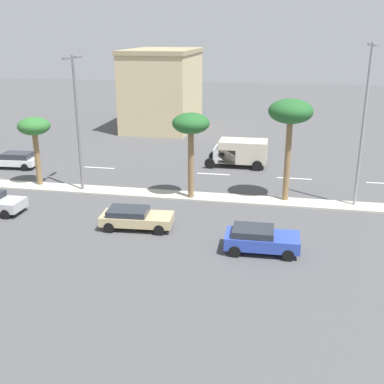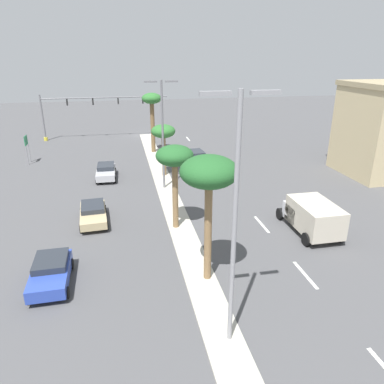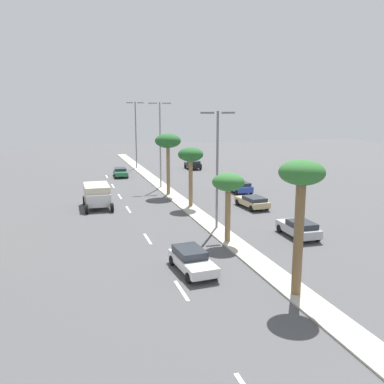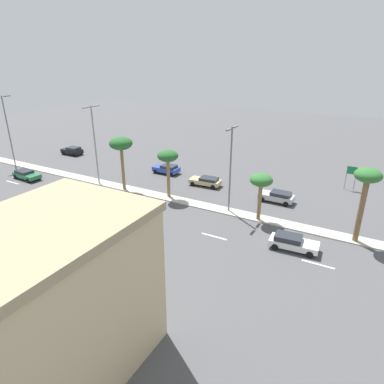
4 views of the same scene
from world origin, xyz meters
name	(u,v)px [view 2 (image 2 of 4)]	position (x,y,z in m)	size (l,w,h in m)	color
ground_plane	(181,228)	(0.00, 33.04, 0.00)	(160.00, 160.00, 0.00)	#4C4C4F
median_curb	(213,312)	(0.00, 42.48, 0.06)	(1.80, 84.96, 0.12)	#B7B2A3
lane_stripe_trailing	(188,139)	(-6.07, 4.00, 0.01)	(0.20, 2.80, 0.01)	silver
lane_stripe_outboard	(202,155)	(-6.07, 13.34, 0.01)	(0.20, 2.80, 0.01)	silver
lane_stripe_near	(224,180)	(-6.07, 23.38, 0.01)	(0.20, 2.80, 0.01)	silver
lane_stripe_center	(262,224)	(-6.07, 33.61, 0.01)	(0.20, 2.80, 0.01)	silver
lane_stripe_inboard	(305,275)	(-6.07, 40.34, 0.01)	(0.20, 2.80, 0.01)	silver
traffic_signal_gantry	(80,109)	(9.49, 0.91, 4.41)	(18.39, 0.53, 6.59)	slate
directional_road_sign	(26,144)	(14.56, 12.95, 2.31)	(0.10, 1.28, 3.24)	gray
palm_tree_front	(152,104)	(-0.20, 10.92, 6.20)	(2.42, 2.42, 7.40)	brown
palm_tree_right	(163,133)	(-0.36, 20.72, 4.51)	(2.44, 2.44, 5.27)	olive
palm_tree_inboard	(175,159)	(0.35, 32.92, 5.26)	(2.60, 2.60, 6.09)	olive
palm_tree_rear	(209,176)	(-0.39, 39.62, 6.21)	(3.02, 3.02, 7.12)	olive
street_lamp_front	(163,127)	(0.14, 24.49, 5.86)	(2.90, 0.24, 9.79)	slate
street_lamp_near	(235,210)	(-0.26, 44.34, 6.35)	(2.90, 0.24, 10.75)	gray
sedan_tan_far	(93,213)	(6.32, 30.60, 0.69)	(2.24, 4.49, 1.25)	tan
sedan_silver_near	(106,171)	(5.60, 20.34, 0.75)	(2.00, 4.25, 1.38)	#B2B2B7
sedan_white_front	(195,155)	(-4.65, 15.99, 0.74)	(2.20, 4.57, 1.37)	silver
sedan_blue_leading	(51,272)	(8.17, 38.32, 0.75)	(2.14, 4.08, 1.37)	#2D47AD
box_truck	(312,216)	(-9.00, 35.45, 1.29)	(2.75, 5.34, 2.35)	silver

